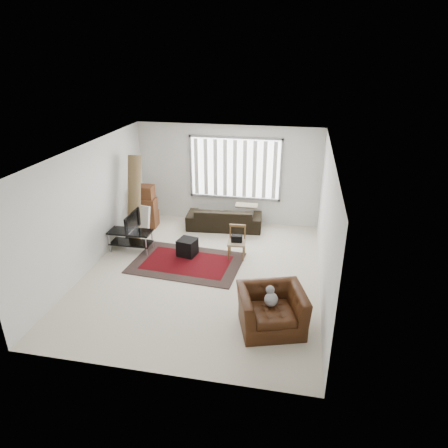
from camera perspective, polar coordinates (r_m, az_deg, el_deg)
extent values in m
plane|color=beige|center=(8.81, -3.07, -7.00)|extent=(6.00, 6.00, 0.00)
cube|color=white|center=(7.79, -3.51, 10.35)|extent=(5.00, 6.00, 0.02)
cube|color=white|center=(10.97, 0.58, 7.05)|extent=(5.00, 0.02, 2.70)
cube|color=white|center=(5.68, -10.79, -10.35)|extent=(5.00, 0.02, 2.70)
cube|color=white|center=(9.12, -18.71, 2.24)|extent=(0.02, 6.00, 2.70)
cube|color=white|center=(8.00, 14.37, -0.22)|extent=(0.02, 6.00, 2.70)
cube|color=white|center=(10.86, 1.61, 7.97)|extent=(2.40, 0.01, 1.60)
cube|color=gray|center=(10.84, 1.59, 7.94)|extent=(2.52, 0.06, 1.72)
cube|color=white|center=(10.80, 1.56, 7.89)|extent=(2.40, 0.02, 1.55)
cube|color=black|center=(9.21, -5.34, -5.53)|extent=(2.56, 1.81, 0.02)
cube|color=#4F070C|center=(9.21, -5.34, -5.47)|extent=(2.01, 1.26, 0.00)
cube|color=black|center=(9.79, -13.25, -1.10)|extent=(1.02, 0.46, 0.04)
cube|color=black|center=(9.91, -13.10, -2.60)|extent=(0.98, 0.43, 0.03)
cylinder|color=#B2B2B7|center=(9.92, -16.01, -2.57)|extent=(0.03, 0.03, 0.51)
cylinder|color=#B2B2B7|center=(9.55, -11.05, -3.09)|extent=(0.03, 0.03, 0.51)
cylinder|color=#B2B2B7|center=(10.23, -15.06, -1.63)|extent=(0.03, 0.03, 0.51)
cylinder|color=#B2B2B7|center=(9.88, -10.23, -2.10)|extent=(0.03, 0.03, 0.51)
imported|color=black|center=(9.68, -13.39, 0.29)|extent=(0.11, 0.83, 0.48)
cube|color=black|center=(9.44, -5.25, -3.30)|extent=(0.47, 0.47, 0.40)
cube|color=brown|center=(11.16, -10.68, 0.74)|extent=(0.49, 0.45, 0.43)
cube|color=brown|center=(10.98, -10.80, 2.63)|extent=(0.45, 0.41, 0.39)
cube|color=brown|center=(10.92, -11.04, 4.52)|extent=(0.40, 0.40, 0.34)
cube|color=silver|center=(10.80, -11.94, 0.73)|extent=(0.62, 0.36, 0.74)
cylinder|color=brown|center=(10.21, -12.70, 3.53)|extent=(0.40, 0.97, 2.14)
imported|color=black|center=(10.78, 0.05, 1.31)|extent=(2.07, 1.03, 0.77)
cube|color=#8C7A5C|center=(9.26, 1.82, -2.67)|extent=(0.43, 0.43, 0.05)
cylinder|color=brown|center=(9.21, 0.64, -4.14)|extent=(0.04, 0.04, 0.38)
cylinder|color=brown|center=(9.18, 2.77, -4.26)|extent=(0.04, 0.04, 0.38)
cylinder|color=brown|center=(9.52, 0.88, -3.18)|extent=(0.04, 0.04, 0.38)
cylinder|color=brown|center=(9.49, 2.95, -3.30)|extent=(0.04, 0.04, 0.38)
cube|color=brown|center=(9.28, 1.96, -0.24)|extent=(0.39, 0.07, 0.06)
cube|color=brown|center=(9.36, 0.90, -1.08)|extent=(0.04, 0.04, 0.38)
cube|color=brown|center=(9.33, 3.00, -1.19)|extent=(0.04, 0.04, 0.38)
cube|color=black|center=(9.22, 1.83, -2.09)|extent=(0.26, 0.16, 0.16)
imported|color=#3B1D0C|center=(7.07, 6.80, -11.71)|extent=(1.36, 1.26, 0.83)
ellipsoid|color=#59595B|center=(7.00, 6.84, -10.89)|extent=(0.31, 0.35, 0.21)
sphere|color=#59595B|center=(7.05, 6.62, -9.34)|extent=(0.16, 0.16, 0.16)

